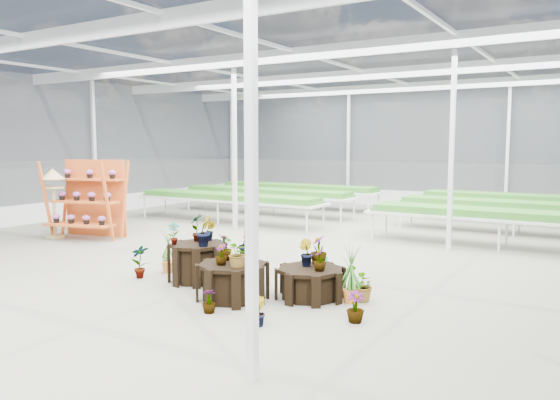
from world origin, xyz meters
The scene contains 10 objects.
ground_plane centered at (0.00, 0.00, 0.00)m, with size 24.00×24.00×0.00m, color gray.
greenhouse_shell centered at (0.00, 0.00, 2.25)m, with size 18.00×24.00×4.50m, color white, non-canonical shape.
steel_frame centered at (0.00, 0.00, 2.25)m, with size 18.00×24.00×4.50m, color silver, non-canonical shape.
nursery_benches centered at (0.00, 7.20, 0.42)m, with size 16.00×7.00×0.84m, color silver, non-canonical shape.
plinth_tall centered at (-0.10, -1.14, 0.34)m, with size 1.01×1.01×0.69m, color black.
plinth_mid centered at (1.10, -1.74, 0.29)m, with size 1.11×1.11×0.58m, color black.
plinth_low centered at (2.10, -1.04, 0.24)m, with size 1.08×1.08×0.49m, color black.
shelf_rack centered at (-5.39, 0.80, 1.01)m, with size 1.90×1.01×2.01m, color #C2531E, non-canonical shape.
bird_table centered at (-6.10, 0.38, 0.90)m, with size 0.43×0.43×1.80m, color tan, non-canonical shape.
nursery_plants centered at (1.05, -1.07, 0.52)m, with size 4.66×2.60×1.21m.
Camera 1 is at (6.05, -8.50, 2.45)m, focal length 35.00 mm.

